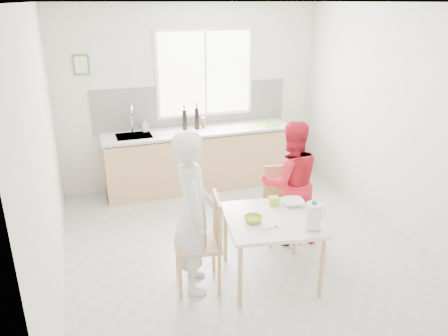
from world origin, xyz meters
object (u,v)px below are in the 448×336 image
object	(u,v)px
dining_table	(271,224)
wine_bottle_b	(185,120)
wine_bottle_a	(197,118)
milk_jug	(314,215)
chair_left	(204,238)
chair_far	(281,200)
bowl_green	(253,219)
person_red	(290,183)
person_white	(193,213)
bowl_white	(293,202)

from	to	relation	value
dining_table	wine_bottle_b	distance (m)	2.65
wine_bottle_a	milk_jug	bearing A→B (deg)	-83.70
chair_left	chair_far	size ratio (longest dim) A/B	1.09
chair_left	bowl_green	bearing A→B (deg)	84.02
chair_far	wine_bottle_a	distance (m)	2.00
person_red	wine_bottle_a	world-z (taller)	person_red
person_white	bowl_green	world-z (taller)	person_white
bowl_green	milk_jug	size ratio (longest dim) A/B	0.68
chair_left	person_red	world-z (taller)	person_red
chair_far	milk_jug	size ratio (longest dim) A/B	3.33
chair_left	wine_bottle_a	world-z (taller)	wine_bottle_a
chair_left	bowl_white	size ratio (longest dim) A/B	4.20
chair_left	chair_far	distance (m)	1.31
milk_jug	chair_left	bearing A→B (deg)	164.41
chair_left	chair_far	world-z (taller)	chair_left
person_red	bowl_white	world-z (taller)	person_red
milk_jug	dining_table	bearing A→B (deg)	139.23
bowl_green	wine_bottle_a	bearing A→B (deg)	86.50
person_white	milk_jug	distance (m)	1.14
wine_bottle_a	wine_bottle_b	distance (m)	0.18
wine_bottle_b	milk_jug	bearing A→B (deg)	-80.21
chair_left	milk_jug	size ratio (longest dim) A/B	3.63
dining_table	person_red	xyz separation A→B (m)	(0.53, 0.65, 0.12)
person_white	wine_bottle_b	distance (m)	2.55
bowl_green	bowl_white	world-z (taller)	same
person_red	bowl_white	distance (m)	0.49
person_red	milk_jug	distance (m)	1.02
wine_bottle_a	bowl_white	bearing A→B (deg)	-80.91
chair_left	bowl_white	distance (m)	1.03
bowl_white	wine_bottle_a	distance (m)	2.44
chair_far	milk_jug	xyz separation A→B (m)	(-0.20, -1.08, 0.35)
dining_table	chair_left	xyz separation A→B (m)	(-0.67, 0.11, -0.09)
person_white	chair_far	bearing A→B (deg)	-54.12
dining_table	person_red	world-z (taller)	person_red
chair_left	person_white	bearing A→B (deg)	-90.00
chair_far	milk_jug	world-z (taller)	milk_jug
person_white	bowl_white	distance (m)	1.11
bowl_green	milk_jug	xyz separation A→B (m)	(0.48, -0.31, 0.11)
person_red	chair_left	bearing A→B (deg)	33.43
wine_bottle_a	person_red	bearing A→B (deg)	-73.33
wine_bottle_b	wine_bottle_a	bearing A→B (deg)	-4.81
person_white	bowl_green	bearing A→B (deg)	-94.93
chair_left	milk_jug	distance (m)	1.08
bowl_green	dining_table	bearing A→B (deg)	4.91
person_red	person_white	bearing A→B (deg)	31.13
person_red	milk_jug	xyz separation A→B (m)	(-0.26, -0.98, 0.10)
chair_far	milk_jug	bearing A→B (deg)	-91.36
bowl_white	wine_bottle_b	world-z (taller)	wine_bottle_b
bowl_white	milk_jug	size ratio (longest dim) A/B	0.86
dining_table	wine_bottle_a	xyz separation A→B (m)	(-0.05, 2.59, 0.46)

